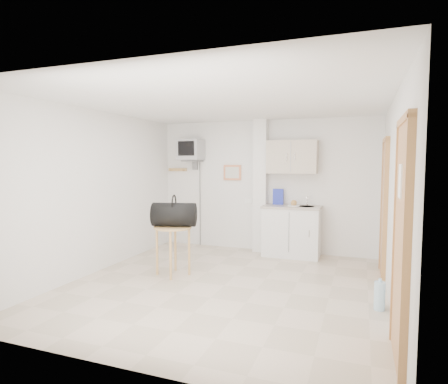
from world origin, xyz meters
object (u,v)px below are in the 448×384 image
(round_table, at_px, (173,234))
(duffel_bag, at_px, (174,214))
(crt_television, at_px, (191,151))
(water_bottle, at_px, (380,296))

(round_table, height_order, duffel_bag, duffel_bag)
(crt_television, height_order, round_table, crt_television)
(round_table, bearing_deg, crt_television, 106.91)
(crt_television, bearing_deg, duffel_bag, -72.43)
(duffel_bag, xyz_separation_m, water_bottle, (2.85, -0.38, -0.76))
(crt_television, height_order, water_bottle, crt_television)
(crt_television, xyz_separation_m, duffel_bag, (0.58, -1.82, -1.01))
(water_bottle, bearing_deg, round_table, 172.63)
(round_table, distance_m, duffel_bag, 0.30)
(duffel_bag, bearing_deg, water_bottle, -22.70)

